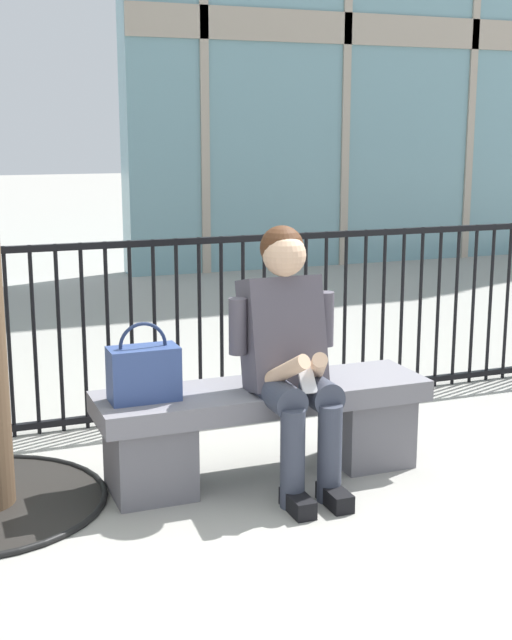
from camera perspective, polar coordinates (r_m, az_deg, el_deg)
ground_plane at (r=4.30m, az=0.49°, el=-10.07°), size 60.00×60.00×0.00m
stone_bench at (r=4.21m, az=0.49°, el=-6.66°), size 1.60×0.44×0.45m
seated_person_with_phone at (r=4.01m, az=2.20°, el=-1.96°), size 0.52×0.66×1.21m
handbag_on_bench at (r=3.94m, az=-7.33°, el=-3.39°), size 0.31×0.16×0.36m
plaza_railing at (r=5.05m, az=-3.68°, el=-0.43°), size 9.61×0.04×1.04m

